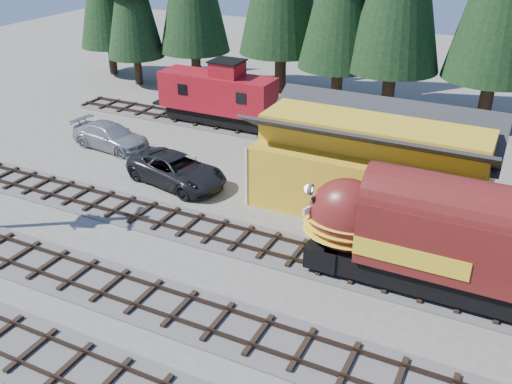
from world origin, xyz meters
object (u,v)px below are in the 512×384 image
at_px(locomotive, 472,251).
at_px(caboose, 218,95).
at_px(pickup_truck_a, 177,170).
at_px(depot, 372,155).
at_px(pickup_truck_b, 111,136).

bearing_deg(locomotive, caboose, 144.78).
distance_m(caboose, pickup_truck_a, 10.45).
xyz_separation_m(depot, pickup_truck_b, (-18.08, 0.28, -2.11)).
bearing_deg(depot, caboose, 151.37).
height_order(locomotive, pickup_truck_b, locomotive).
relative_size(locomotive, pickup_truck_a, 2.35).
relative_size(caboose, pickup_truck_a, 1.37).
distance_m(depot, pickup_truck_a, 11.37).
xyz_separation_m(caboose, pickup_truck_b, (-4.33, -7.22, -1.47)).
bearing_deg(locomotive, pickup_truck_a, 166.60).
xyz_separation_m(depot, caboose, (-13.74, 7.50, -0.65)).
height_order(depot, locomotive, depot).
bearing_deg(pickup_truck_b, depot, -85.33).
bearing_deg(pickup_truck_a, locomotive, -90.98).
height_order(depot, pickup_truck_b, depot).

